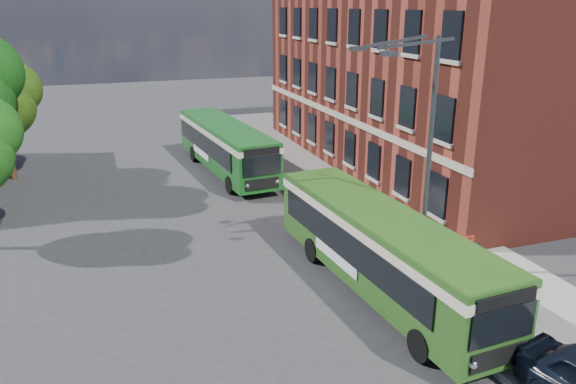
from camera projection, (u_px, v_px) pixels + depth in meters
name	position (u px, v px, depth m)	size (l,w,h in m)	color
ground	(275.00, 275.00, 21.82)	(120.00, 120.00, 0.00)	#2B2B2E
pavement	(350.00, 192.00, 31.15)	(6.00, 48.00, 0.15)	gray
kerb_line	(299.00, 199.00, 30.21)	(0.12, 48.00, 0.01)	beige
brick_office	(429.00, 55.00, 34.72)	(12.10, 26.00, 14.20)	maroon
street_lamp	(420.00, 158.00, 20.02)	(2.96, 2.38, 9.00)	#383B3D
bus_stop_sign	(467.00, 263.00, 19.34)	(0.35, 0.08, 2.52)	#383B3D
bus_front	(381.00, 244.00, 20.05)	(3.37, 12.23, 3.02)	#29571B
bus_rear	(225.00, 143.00, 34.62)	(3.67, 12.33, 3.02)	#16541A
pedestrian_a	(446.00, 280.00, 19.20)	(0.65, 0.42, 1.77)	black
pedestrian_b	(474.00, 260.00, 21.01)	(0.71, 0.55, 1.47)	black
tree_right	(2.00, 97.00, 32.13)	(4.29, 4.08, 7.25)	#322012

